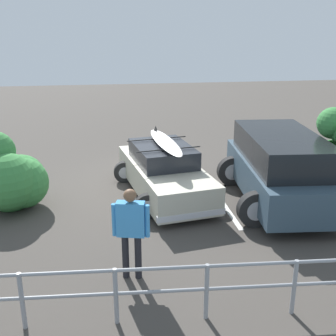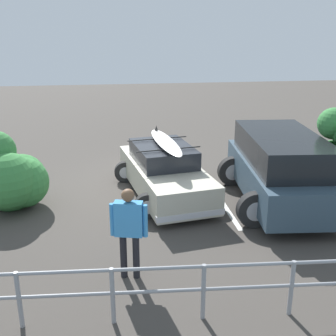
% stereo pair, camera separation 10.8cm
% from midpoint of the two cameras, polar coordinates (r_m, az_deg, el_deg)
% --- Properties ---
extents(ground_plane, '(44.00, 44.00, 0.02)m').
position_cam_midpoint_polar(ground_plane, '(11.77, -2.81, -2.68)').
color(ground_plane, '#423D38').
rests_on(ground_plane, ground).
extents(parking_stripe, '(0.12, 4.61, 0.00)m').
position_cam_midpoint_polar(parking_stripe, '(11.52, 6.71, -3.21)').
color(parking_stripe, silver).
rests_on(parking_stripe, ground).
extents(sedan_car, '(2.61, 4.29, 1.61)m').
position_cam_midpoint_polar(sedan_car, '(11.07, -0.20, -0.50)').
color(sedan_car, '#B7B29E').
rests_on(sedan_car, ground).
extents(suv_car, '(2.90, 4.62, 1.79)m').
position_cam_midpoint_polar(suv_car, '(10.83, 15.23, 0.00)').
color(suv_car, '#334756').
rests_on(suv_car, ground).
extents(person_bystander, '(0.64, 0.30, 1.69)m').
position_cam_midpoint_polar(person_bystander, '(7.34, -4.90, -7.78)').
color(person_bystander, black).
rests_on(person_bystander, ground).
extents(railing_fence, '(8.22, 0.61, 0.94)m').
position_cam_midpoint_polar(railing_fence, '(6.50, -7.08, -15.75)').
color(railing_fence, gray).
rests_on(railing_fence, ground).
extents(bush_near_left, '(1.71, 1.75, 1.97)m').
position_cam_midpoint_polar(bush_near_left, '(10.84, -20.04, -1.33)').
color(bush_near_left, '#4C3828').
rests_on(bush_near_left, ground).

